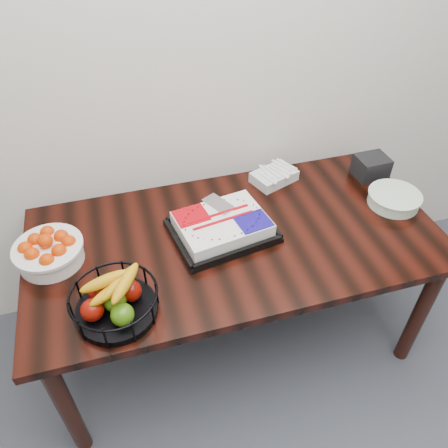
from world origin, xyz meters
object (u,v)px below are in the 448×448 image
object	(u,v)px
table	(235,249)
cake_tray	(222,226)
fruit_basket	(115,301)
napkin_box	(371,167)
plate_stack	(394,199)
tangerine_bowl	(48,248)

from	to	relation	value
table	cake_tray	bearing A→B (deg)	150.37
table	fruit_basket	distance (m)	0.63
napkin_box	table	bearing A→B (deg)	-163.42
fruit_basket	plate_stack	xyz separation A→B (m)	(1.33, 0.28, -0.04)
table	tangerine_bowl	xyz separation A→B (m)	(-0.77, 0.07, 0.16)
cake_tray	napkin_box	world-z (taller)	napkin_box
plate_stack	cake_tray	bearing A→B (deg)	177.94
tangerine_bowl	plate_stack	distance (m)	1.56
table	fruit_basket	world-z (taller)	fruit_basket
table	cake_tray	xyz separation A→B (m)	(-0.05, 0.03, 0.13)
tangerine_bowl	napkin_box	bearing A→B (deg)	6.27
tangerine_bowl	fruit_basket	xyz separation A→B (m)	(0.23, -0.34, -0.01)
fruit_basket	plate_stack	world-z (taller)	fruit_basket
plate_stack	table	bearing A→B (deg)	179.96
tangerine_bowl	napkin_box	distance (m)	1.58
plate_stack	napkin_box	distance (m)	0.24
cake_tray	plate_stack	distance (m)	0.84
tangerine_bowl	cake_tray	bearing A→B (deg)	-2.80
table	tangerine_bowl	bearing A→B (deg)	175.19
fruit_basket	tangerine_bowl	bearing A→B (deg)	124.01
fruit_basket	plate_stack	distance (m)	1.36
table	cake_tray	world-z (taller)	cake_tray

